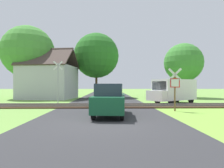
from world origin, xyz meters
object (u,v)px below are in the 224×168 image
at_px(crossing_sign_far, 58,79).
at_px(tree_far, 183,63).
at_px(tree_center, 96,56).
at_px(parked_car, 110,100).
at_px(house, 49,81).
at_px(tree_left, 28,52).
at_px(stop_sign_near, 175,86).
at_px(mail_truck, 173,90).

xyz_separation_m(crossing_sign_far, tree_far, (14.94, 8.48, 2.52)).
xyz_separation_m(tree_center, parked_car, (1.79, -17.64, -5.06)).
distance_m(house, parked_car, 16.19).
distance_m(crossing_sign_far, house, 7.35).
bearing_deg(house, tree_left, 173.17).
height_order(stop_sign_near, house, house).
bearing_deg(parked_car, tree_left, 129.85).
distance_m(house, tree_left, 4.82).
height_order(tree_center, tree_left, tree_left).
bearing_deg(tree_center, parked_car, -84.21).
relative_size(tree_left, mail_truck, 1.84).
distance_m(stop_sign_near, parked_car, 4.75).
bearing_deg(tree_left, crossing_sign_far, -52.60).
bearing_deg(tree_center, tree_far, -8.03).
bearing_deg(tree_far, tree_left, -177.34).
bearing_deg(tree_far, tree_center, 171.97).
bearing_deg(mail_truck, crossing_sign_far, 55.70).
bearing_deg(crossing_sign_far, tree_center, 59.25).
bearing_deg(house, parked_car, -54.34).
height_order(house, tree_left, tree_left).
bearing_deg(tree_far, house, -174.52).
xyz_separation_m(crossing_sign_far, house, (-2.85, 6.77, -0.04)).
distance_m(tree_center, tree_left, 9.10).
distance_m(tree_left, mail_truck, 18.75).
relative_size(house, tree_left, 0.75).
relative_size(crossing_sign_far, tree_center, 0.43).
distance_m(stop_sign_near, mail_truck, 5.74).
xyz_separation_m(tree_center, tree_left, (-8.70, -2.65, 0.05)).
relative_size(tree_center, mail_truck, 1.80).
bearing_deg(mail_truck, house, 29.33).
distance_m(tree_center, parked_car, 18.43).
height_order(house, tree_far, tree_far).
bearing_deg(mail_truck, tree_far, -60.09).
relative_size(stop_sign_near, mail_truck, 0.56).
bearing_deg(tree_left, mail_truck, -24.81).
xyz_separation_m(stop_sign_near, tree_left, (-14.77, 13.07, 4.35)).
relative_size(tree_center, tree_far, 1.24).
xyz_separation_m(mail_truck, parked_car, (-5.97, -7.38, -0.34)).
bearing_deg(stop_sign_near, parked_car, 33.89).
xyz_separation_m(stop_sign_near, house, (-11.87, 12.33, 0.57)).
bearing_deg(stop_sign_near, tree_far, -103.02).
xyz_separation_m(house, mail_truck, (13.56, -6.86, -0.99)).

